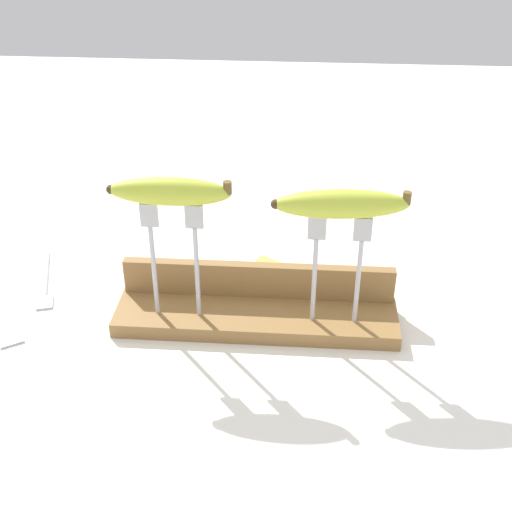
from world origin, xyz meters
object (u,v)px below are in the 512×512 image
at_px(banana_raised_left, 170,191).
at_px(fork_fallen_near, 46,287).
at_px(banana_raised_right, 342,204).
at_px(banana_chunk_near, 268,269).
at_px(fork_stand_left, 174,251).
at_px(fork_stand_right, 337,261).

bearing_deg(banana_raised_left, fork_fallen_near, 160.49).
distance_m(banana_raised_right, banana_chunk_near, 0.27).
bearing_deg(fork_stand_left, fork_fallen_near, 160.50).
bearing_deg(fork_stand_right, banana_chunk_near, 126.08).
xyz_separation_m(banana_raised_left, fork_fallen_near, (-0.24, 0.09, -0.23)).
xyz_separation_m(fork_fallen_near, banana_chunk_near, (0.37, 0.06, 0.01)).
bearing_deg(fork_stand_left, banana_raised_left, 179.74).
relative_size(fork_stand_left, banana_chunk_near, 3.57).
bearing_deg(fork_fallen_near, fork_stand_left, -19.50).
bearing_deg(banana_chunk_near, fork_stand_left, -131.49).
relative_size(fork_stand_left, fork_fallen_near, 1.07).
distance_m(fork_stand_left, banana_raised_right, 0.25).
relative_size(fork_stand_right, banana_raised_left, 1.00).
xyz_separation_m(banana_raised_left, banana_raised_right, (0.24, -0.00, -0.01)).
height_order(banana_raised_right, banana_chunk_near, banana_raised_right).
relative_size(banana_raised_left, banana_chunk_near, 3.36).
relative_size(fork_stand_left, banana_raised_right, 0.97).
bearing_deg(banana_chunk_near, fork_stand_right, -53.92).
xyz_separation_m(fork_stand_left, banana_raised_left, (-0.00, 0.00, 0.10)).
distance_m(fork_fallen_near, banana_chunk_near, 0.38).
xyz_separation_m(fork_stand_right, banana_raised_right, (-0.00, -0.00, 0.09)).
relative_size(fork_stand_left, fork_stand_right, 1.06).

